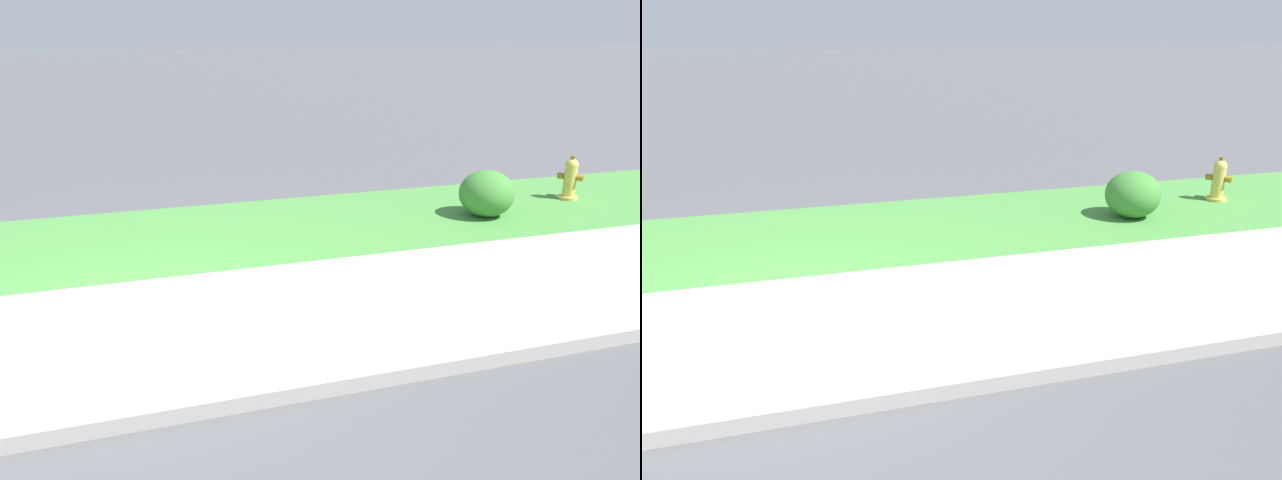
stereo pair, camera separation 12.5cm
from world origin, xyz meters
TOP-DOWN VIEW (x-y plane):
  - ground_plane at (0.00, 0.00)m, footprint 120.00×120.00m
  - sidewalk_pavement at (0.00, 0.00)m, footprint 18.00×2.36m
  - grass_verge at (0.00, 2.48)m, footprint 18.00×2.59m
  - street_curb at (0.00, -1.26)m, footprint 18.00×0.16m
  - fire_hydrant_far_end at (6.26, 2.51)m, footprint 0.33×0.33m
  - shrub_bush_far_verge at (4.63, 2.13)m, footprint 0.73×0.73m

SIDE VIEW (x-z plane):
  - ground_plane at x=0.00m, z-range 0.00..0.00m
  - grass_verge at x=0.00m, z-range 0.00..0.01m
  - sidewalk_pavement at x=0.00m, z-range 0.00..0.01m
  - street_curb at x=0.00m, z-range 0.00..0.12m
  - fire_hydrant_far_end at x=6.26m, z-range -0.02..0.63m
  - shrub_bush_far_verge at x=4.63m, z-range 0.00..0.62m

